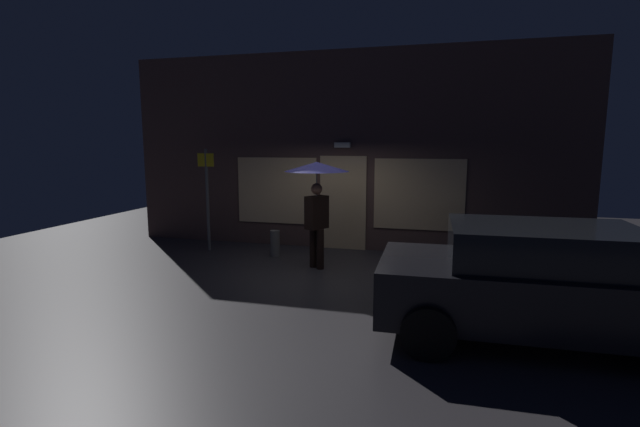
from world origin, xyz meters
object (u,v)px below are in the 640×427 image
at_px(parked_car, 541,282).
at_px(street_sign_post, 207,193).
at_px(sidewalk_bollard, 275,243).
at_px(person_with_umbrella, 317,183).

distance_m(parked_car, street_sign_post, 7.35).
xyz_separation_m(parked_car, sidewalk_bollard, (-4.79, 3.21, -0.46)).
relative_size(person_with_umbrella, sidewalk_bollard, 3.65).
height_order(parked_car, street_sign_post, street_sign_post).
bearing_deg(parked_car, person_with_umbrella, 143.78).
bearing_deg(street_sign_post, person_with_umbrella, -16.40).
bearing_deg(parked_car, sidewalk_bollard, 144.72).
height_order(person_with_umbrella, parked_car, person_with_umbrella).
bearing_deg(person_with_umbrella, street_sign_post, 103.69).
bearing_deg(sidewalk_bollard, street_sign_post, 174.60).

